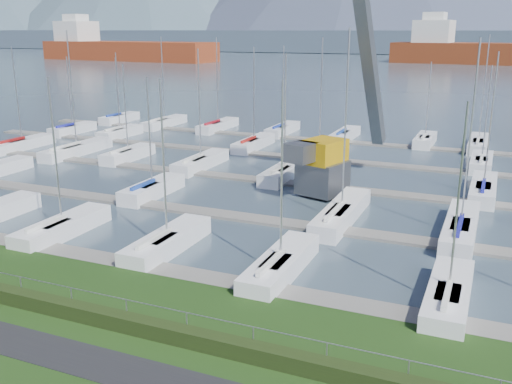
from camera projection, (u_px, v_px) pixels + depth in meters
The scene contains 9 objects.
path at pixel (103, 365), 21.90m from camera, with size 160.00×2.00×0.04m, color black.
water at pixel (473, 59), 254.62m from camera, with size 800.00×540.00×0.20m, color #3D4C59.
hedge at pixel (141, 326), 24.11m from camera, with size 80.00×0.70×0.70m, color black.
fence at pixel (145, 304), 24.23m from camera, with size 0.04×0.04×80.00m, color #93959B.
foothill at pixel (482, 42), 314.77m from camera, with size 900.00×80.00×12.00m, color #425061.
docks at pixel (322, 187), 47.61m from camera, with size 90.00×41.60×0.25m.
crane at pixel (334, 123), 44.80m from camera, with size 5.47×13.47×22.35m.
cargo_ship_west at pixel (120, 51), 244.97m from camera, with size 82.20×24.48×21.50m.
sailboat_fleet at pixel (314, 115), 48.96m from camera, with size 74.35×50.12×13.11m.
Camera 1 is at (12.96, -18.38, 12.43)m, focal length 40.00 mm.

